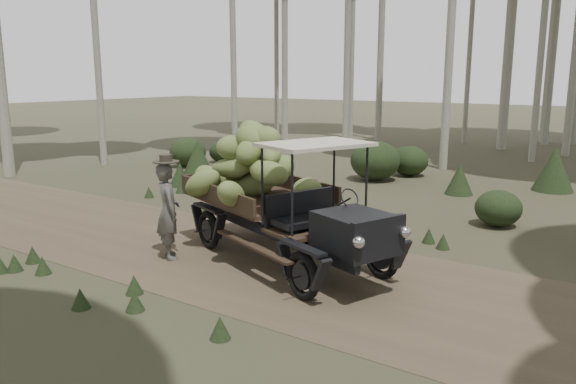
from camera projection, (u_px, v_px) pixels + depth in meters
name	position (u px, v px, depth m)	size (l,w,h in m)	color
ground	(255.00, 263.00, 9.81)	(120.00, 120.00, 0.00)	#473D2B
dirt_track	(255.00, 262.00, 9.81)	(70.00, 4.00, 0.01)	brown
banana_truck	(264.00, 178.00, 10.08)	(4.95, 3.16, 2.51)	black
farmer	(168.00, 210.00, 9.89)	(0.75, 0.69, 1.87)	#4F4D48
undergrowth	(290.00, 208.00, 11.50)	(23.29, 21.24, 1.39)	#233319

